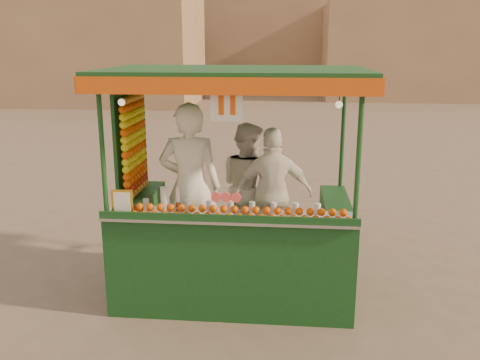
# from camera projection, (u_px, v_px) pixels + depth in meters

# --- Properties ---
(ground) EXTENTS (90.00, 90.00, 0.00)m
(ground) POSITION_uv_depth(u_px,v_px,m) (234.00, 289.00, 6.30)
(ground) COLOR brown
(ground) RESTS_ON ground
(building_left) EXTENTS (10.00, 6.00, 6.00)m
(building_left) POSITION_uv_depth(u_px,v_px,m) (95.00, 41.00, 25.59)
(building_left) COLOR #A27E5C
(building_left) RESTS_ON ground
(building_right) EXTENTS (9.00, 6.00, 5.00)m
(building_right) POSITION_uv_depth(u_px,v_px,m) (407.00, 51.00, 28.13)
(building_right) COLOR #A27E5C
(building_right) RESTS_ON ground
(building_center) EXTENTS (14.00, 7.00, 7.00)m
(building_center) POSITION_uv_depth(u_px,v_px,m) (251.00, 34.00, 34.46)
(building_center) COLOR #A27E5C
(building_center) RESTS_ON ground
(juice_cart) EXTENTS (2.90, 1.88, 2.64)m
(juice_cart) POSITION_uv_depth(u_px,v_px,m) (228.00, 226.00, 5.99)
(juice_cart) COLOR #103B19
(juice_cart) RESTS_ON ground
(vendor_left) EXTENTS (0.72, 0.48, 1.96)m
(vendor_left) POSITION_uv_depth(u_px,v_px,m) (190.00, 187.00, 6.00)
(vendor_left) COLOR white
(vendor_left) RESTS_ON ground
(vendor_middle) EXTENTS (0.99, 1.02, 1.65)m
(vendor_middle) POSITION_uv_depth(u_px,v_px,m) (248.00, 187.00, 6.58)
(vendor_middle) COLOR white
(vendor_middle) RESTS_ON ground
(vendor_right) EXTENTS (1.02, 0.57, 1.64)m
(vendor_right) POSITION_uv_depth(u_px,v_px,m) (273.00, 194.00, 6.27)
(vendor_right) COLOR white
(vendor_right) RESTS_ON ground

